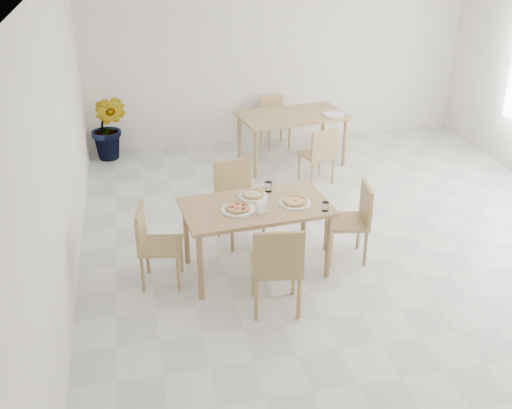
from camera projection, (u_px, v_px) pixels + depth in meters
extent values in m
plane|color=silver|center=(350.00, 241.00, 6.82)|extent=(7.00, 7.00, 0.00)
plane|color=silver|center=(278.00, 53.00, 9.27)|extent=(6.00, 0.00, 6.00)
plane|color=silver|center=(59.00, 145.00, 5.63)|extent=(0.00, 7.00, 7.00)
cube|color=#A17853|center=(256.00, 207.00, 5.96)|extent=(1.52, 0.95, 0.04)
cylinder|color=#A17853|center=(200.00, 267.00, 5.66)|extent=(0.06, 0.06, 0.71)
cylinder|color=#A17853|center=(329.00, 246.00, 6.01)|extent=(0.06, 0.06, 0.71)
cylinder|color=#A17853|center=(186.00, 233.00, 6.25)|extent=(0.06, 0.06, 0.71)
cylinder|color=#A17853|center=(304.00, 216.00, 6.60)|extent=(0.06, 0.06, 0.71)
cube|color=tan|center=(276.00, 265.00, 5.49)|extent=(0.51, 0.51, 0.04)
cube|color=tan|center=(279.00, 254.00, 5.20)|extent=(0.45, 0.11, 0.43)
cylinder|color=tan|center=(294.00, 275.00, 5.78)|extent=(0.04, 0.04, 0.44)
cylinder|color=tan|center=(254.00, 276.00, 5.76)|extent=(0.04, 0.04, 0.44)
cylinder|color=tan|center=(299.00, 298.00, 5.43)|extent=(0.04, 0.04, 0.44)
cylinder|color=tan|center=(256.00, 300.00, 5.41)|extent=(0.04, 0.04, 0.44)
cube|color=tan|center=(241.00, 203.00, 6.65)|extent=(0.55, 0.55, 0.04)
cube|color=tan|center=(233.00, 178.00, 6.71)|extent=(0.45, 0.15, 0.43)
cylinder|color=tan|center=(232.00, 234.00, 6.52)|extent=(0.04, 0.04, 0.44)
cylinder|color=tan|center=(264.00, 226.00, 6.68)|extent=(0.04, 0.04, 0.44)
cylinder|color=tan|center=(218.00, 219.00, 6.83)|extent=(0.04, 0.04, 0.44)
cylinder|color=tan|center=(249.00, 212.00, 6.99)|extent=(0.04, 0.04, 0.44)
cube|color=tan|center=(161.00, 246.00, 5.90)|extent=(0.47, 0.47, 0.04)
cube|color=tan|center=(140.00, 227.00, 5.80)|extent=(0.11, 0.41, 0.39)
cylinder|color=tan|center=(178.00, 274.00, 5.84)|extent=(0.03, 0.03, 0.40)
cylinder|color=tan|center=(181.00, 255.00, 6.15)|extent=(0.03, 0.03, 0.40)
cylinder|color=tan|center=(143.00, 275.00, 5.83)|extent=(0.03, 0.03, 0.40)
cylinder|color=tan|center=(147.00, 256.00, 6.14)|extent=(0.03, 0.03, 0.40)
cube|color=tan|center=(347.00, 222.00, 6.31)|extent=(0.49, 0.49, 0.04)
cube|color=tan|center=(366.00, 203.00, 6.22)|extent=(0.11, 0.42, 0.40)
cylinder|color=tan|center=(326.00, 233.00, 6.57)|extent=(0.04, 0.04, 0.41)
cylinder|color=tan|center=(331.00, 250.00, 6.24)|extent=(0.04, 0.04, 0.41)
cylinder|color=tan|center=(359.00, 232.00, 6.58)|extent=(0.04, 0.04, 0.41)
cylinder|color=tan|center=(365.00, 249.00, 6.26)|extent=(0.04, 0.04, 0.41)
cylinder|color=white|center=(295.00, 203.00, 5.98)|extent=(0.32, 0.32, 0.02)
cylinder|color=white|center=(253.00, 196.00, 6.12)|extent=(0.29, 0.29, 0.02)
cylinder|color=white|center=(238.00, 210.00, 5.85)|extent=(0.33, 0.33, 0.02)
cylinder|color=#EFBD70|center=(295.00, 202.00, 5.97)|extent=(0.28, 0.28, 0.01)
torus|color=#EFBD70|center=(295.00, 201.00, 5.97)|extent=(0.28, 0.28, 0.03)
cylinder|color=#EC5A29|center=(295.00, 201.00, 5.97)|extent=(0.21, 0.21, 0.01)
ellipsoid|color=#215814|center=(295.00, 200.00, 5.96)|extent=(0.05, 0.04, 0.01)
cylinder|color=#EFBD70|center=(253.00, 195.00, 6.11)|extent=(0.30, 0.30, 0.01)
torus|color=#EFBD70|center=(253.00, 194.00, 6.11)|extent=(0.31, 0.31, 0.03)
cylinder|color=#F4EAC8|center=(253.00, 194.00, 6.11)|extent=(0.22, 0.22, 0.01)
cylinder|color=#EFBD70|center=(238.00, 208.00, 5.84)|extent=(0.32, 0.32, 0.01)
torus|color=#EFBD70|center=(238.00, 207.00, 5.84)|extent=(0.32, 0.32, 0.03)
cylinder|color=#EC5A29|center=(238.00, 207.00, 5.84)|extent=(0.24, 0.24, 0.01)
cylinder|color=white|center=(268.00, 187.00, 6.23)|extent=(0.08, 0.08, 0.10)
cylinder|color=white|center=(325.00, 206.00, 5.83)|extent=(0.07, 0.07, 0.09)
cube|color=silver|center=(262.00, 213.00, 5.79)|extent=(0.12, 0.09, 0.01)
cube|color=white|center=(262.00, 207.00, 5.76)|extent=(0.11, 0.07, 0.11)
cube|color=silver|center=(197.00, 199.00, 6.07)|extent=(0.05, 0.17, 0.01)
cube|color=silver|center=(284.00, 215.00, 5.76)|extent=(0.06, 0.18, 0.01)
cube|color=tan|center=(292.00, 116.00, 8.62)|extent=(1.61, 1.05, 0.04)
cylinder|color=tan|center=(256.00, 154.00, 8.27)|extent=(0.06, 0.06, 0.71)
cylinder|color=tan|center=(345.00, 143.00, 8.69)|extent=(0.06, 0.06, 0.71)
cylinder|color=tan|center=(239.00, 138.00, 8.88)|extent=(0.06, 0.06, 0.71)
cylinder|color=tan|center=(323.00, 127.00, 9.30)|extent=(0.06, 0.06, 0.71)
cube|color=tan|center=(317.00, 154.00, 8.14)|extent=(0.48, 0.48, 0.04)
cube|color=tan|center=(324.00, 144.00, 7.91)|extent=(0.39, 0.14, 0.37)
cylinder|color=tan|center=(320.00, 162.00, 8.44)|extent=(0.03, 0.03, 0.38)
cylinder|color=tan|center=(299.00, 167.00, 8.30)|extent=(0.03, 0.03, 0.38)
cylinder|color=tan|center=(333.00, 171.00, 8.17)|extent=(0.03, 0.03, 0.38)
cylinder|color=tan|center=(312.00, 175.00, 8.03)|extent=(0.03, 0.03, 0.38)
cube|color=tan|center=(276.00, 123.00, 9.35)|extent=(0.45, 0.45, 0.04)
cube|color=tan|center=(271.00, 107.00, 9.41)|extent=(0.40, 0.09, 0.38)
cylinder|color=tan|center=(269.00, 140.00, 9.25)|extent=(0.03, 0.03, 0.39)
cylinder|color=tan|center=(289.00, 138.00, 9.35)|extent=(0.03, 0.03, 0.39)
cylinder|color=tan|center=(262.00, 133.00, 9.53)|extent=(0.03, 0.03, 0.39)
cylinder|color=tan|center=(281.00, 131.00, 9.64)|extent=(0.03, 0.03, 0.39)
cylinder|color=white|center=(334.00, 114.00, 8.57)|extent=(0.30, 0.30, 0.02)
imported|color=#215F1C|center=(109.00, 127.00, 8.86)|extent=(0.69, 0.64, 1.00)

